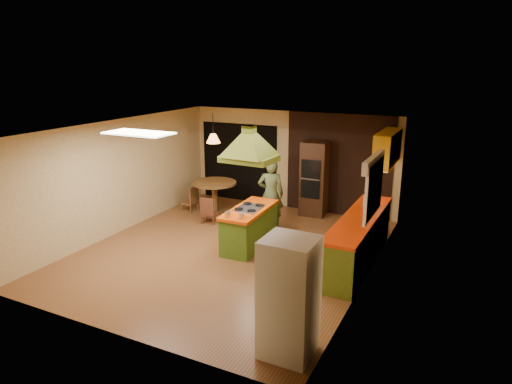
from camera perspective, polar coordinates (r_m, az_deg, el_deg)
The scene contains 21 objects.
ground at distance 9.31m, azimuth -3.33°, elevation -7.37°, with size 6.50×6.50×0.00m, color brown.
room_walls at distance 8.88m, azimuth -3.46°, elevation 0.04°, with size 5.50×6.50×6.50m.
ceiling_plane at distance 8.62m, azimuth -3.60°, elevation 8.05°, with size 6.50×6.50×0.00m, color silver.
brick_panel at distance 11.32m, azimuth 10.26°, elevation 3.32°, with size 2.64×0.03×2.50m, color #381E14.
nook_opening at distance 12.38m, azimuth -2.11°, elevation 3.70°, with size 2.20×0.03×2.10m, color black.
right_counter at distance 8.82m, azimuth 12.68°, elevation -5.86°, with size 0.62×3.05×0.92m.
upper_cabinets at distance 9.91m, azimuth 16.13°, elevation 5.28°, with size 0.34×1.40×0.70m, color yellow.
window_right at distance 8.19m, azimuth 14.57°, elevation 1.94°, with size 0.12×1.35×1.06m.
fluor_panel at distance 8.28m, azimuth -14.46°, elevation 7.14°, with size 1.20×0.60×0.03m, color white.
kitchen_island at distance 9.39m, azimuth -0.82°, elevation -4.39°, with size 0.70×1.64×0.83m.
range_hood at distance 8.92m, azimuth -0.87°, elevation 6.73°, with size 1.05×0.78×0.79m.
man at distance 10.29m, azimuth 1.86°, elevation -0.27°, with size 0.59×0.39×1.61m, color #444D28.
refrigerator at distance 5.95m, azimuth 4.15°, elevation -13.07°, with size 0.66×0.63×1.61m, color white.
wall_oven at distance 11.28m, azimuth 7.31°, elevation 1.68°, with size 0.64×0.63×1.84m.
dining_table at distance 11.41m, azimuth -5.19°, elevation 0.11°, with size 1.09×1.09×0.81m.
chair_left at distance 11.77m, azimuth -8.32°, elevation -0.78°, with size 0.35×0.35×0.64m, color brown, non-canonical shape.
chair_near at distance 10.83m, azimuth -5.80°, elevation -2.17°, with size 0.36×0.36×0.65m, color brown, non-canonical shape.
pendant_lamp at distance 11.12m, azimuth -5.36°, elevation 6.69°, with size 0.34×0.34×0.22m, color #FF9E3F.
canister_large at distance 9.31m, azimuth 13.65°, elevation -1.11°, with size 0.14×0.14×0.20m, color beige.
canister_medium at distance 9.68m, azimuth 14.17°, elevation -0.57°, with size 0.13×0.13×0.18m, color #F1E8C1.
canister_small at distance 9.32m, azimuth 13.65°, elevation -1.24°, with size 0.12×0.12×0.16m, color beige.
Camera 1 is at (4.25, -7.41, 3.70)m, focal length 32.00 mm.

